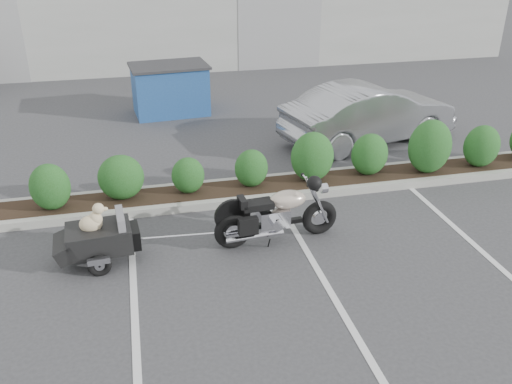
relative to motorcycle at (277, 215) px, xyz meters
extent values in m
plane|color=#38383A|center=(-0.82, -0.41, -0.48)|extent=(90.00, 90.00, 0.00)
cube|color=#9E9E93|center=(0.18, 1.79, -0.40)|extent=(12.00, 1.00, 0.15)
torus|color=black|center=(-0.74, -0.04, -0.18)|extent=(0.61, 0.20, 0.60)
torus|color=black|center=(0.74, 0.08, -0.18)|extent=(0.61, 0.20, 0.60)
cylinder|color=silver|center=(-0.74, -0.04, -0.18)|extent=(0.26, 0.13, 0.25)
cylinder|color=silver|center=(0.74, 0.08, -0.18)|extent=(0.22, 0.11, 0.22)
cylinder|color=silver|center=(0.69, -0.02, 0.15)|extent=(0.39, 0.08, 0.80)
cylinder|color=silver|center=(0.67, 0.16, 0.15)|extent=(0.39, 0.08, 0.80)
cylinder|color=silver|center=(0.54, 0.06, 0.49)|extent=(0.08, 0.63, 0.03)
cylinder|color=silver|center=(0.79, 0.08, 0.35)|extent=(0.12, 0.17, 0.16)
sphere|color=black|center=(0.52, -0.21, 0.60)|extent=(0.25, 0.25, 0.23)
cube|color=silver|center=(-0.06, 0.02, -0.05)|extent=(0.52, 0.34, 0.31)
cube|color=black|center=(0.03, 0.02, -0.16)|extent=(0.81, 0.15, 0.07)
ellipsoid|color=beige|center=(0.18, 0.03, 0.24)|extent=(0.62, 0.38, 0.30)
cube|color=black|center=(-0.33, -0.01, 0.22)|extent=(0.51, 0.31, 0.11)
cube|color=black|center=(-0.57, -0.02, 0.30)|extent=(0.13, 0.28, 0.14)
cylinder|color=silver|center=(-0.41, -0.17, -0.25)|extent=(0.95, 0.16, 0.08)
cylinder|color=silver|center=(-0.43, 0.15, -0.25)|extent=(0.95, 0.16, 0.08)
cube|color=black|center=(-0.54, -0.27, 0.02)|extent=(0.32, 0.15, 0.27)
cube|color=black|center=(-2.77, 0.02, -0.07)|extent=(0.99, 0.72, 0.38)
cube|color=slate|center=(-2.43, 0.05, 0.17)|extent=(0.15, 0.56, 0.27)
cube|color=slate|center=(-2.72, 0.02, 0.02)|extent=(0.67, 0.61, 0.04)
cube|color=black|center=(-3.26, -0.02, -0.14)|extent=(0.39, 0.67, 0.33)
cube|color=black|center=(-2.27, 0.06, -0.12)|extent=(0.21, 0.46, 0.31)
torus|color=black|center=(-2.78, -0.36, -0.32)|extent=(0.36, 0.13, 0.35)
torus|color=black|center=(-2.84, 0.39, -0.32)|extent=(0.36, 0.13, 0.35)
cube|color=silver|center=(-2.78, -0.41, -0.21)|extent=(0.33, 0.10, 0.09)
cube|color=silver|center=(-2.85, 0.44, -0.21)|extent=(0.33, 0.10, 0.09)
cylinder|color=black|center=(-2.81, 0.02, -0.32)|extent=(0.10, 0.81, 0.04)
cylinder|color=silver|center=(-2.05, 0.08, -0.18)|extent=(0.54, 0.07, 0.03)
ellipsoid|color=beige|center=(-2.86, 0.02, 0.18)|extent=(0.35, 0.26, 0.27)
ellipsoid|color=beige|center=(-2.78, 0.03, 0.25)|extent=(0.21, 0.20, 0.25)
sphere|color=beige|center=(-2.72, 0.03, 0.42)|extent=(0.18, 0.18, 0.17)
ellipsoid|color=beige|center=(-2.64, 0.04, 0.40)|extent=(0.13, 0.08, 0.06)
sphere|color=black|center=(-2.59, 0.04, 0.40)|extent=(0.03, 0.03, 0.03)
ellipsoid|color=beige|center=(-2.76, -0.02, 0.43)|extent=(0.05, 0.04, 0.09)
ellipsoid|color=beige|center=(-2.76, 0.08, 0.43)|extent=(0.05, 0.04, 0.09)
cylinder|color=beige|center=(-2.75, -0.03, 0.08)|extent=(0.04, 0.04, 0.11)
cylinder|color=beige|center=(-2.75, 0.08, 0.08)|extent=(0.04, 0.04, 0.11)
imported|color=#A0A2A7|center=(3.28, 3.94, 0.21)|extent=(4.43, 2.45, 1.38)
cube|color=#1C488D|center=(-1.08, 7.21, 0.16)|extent=(2.03, 1.45, 1.28)
cube|color=#2D2D30|center=(-1.08, 7.21, 0.82)|extent=(2.15, 1.57, 0.06)
camera|label=1|loc=(-2.04, -7.34, 4.13)|focal=38.00mm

